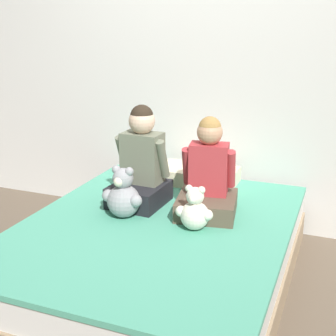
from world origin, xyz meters
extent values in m
plane|color=brown|center=(0.00, 0.00, 0.00)|extent=(14.00, 14.00, 0.00)
cube|color=silver|center=(0.00, 1.05, 1.25)|extent=(8.00, 0.06, 2.50)
cube|color=#997F60|center=(0.00, 0.00, 0.10)|extent=(1.51, 1.90, 0.20)
cube|color=silver|center=(0.00, 0.00, 0.28)|extent=(1.48, 1.86, 0.16)
cube|color=#4CA384|center=(0.00, 0.00, 0.38)|extent=(1.50, 1.88, 0.03)
cube|color=black|center=(-0.22, 0.23, 0.46)|extent=(0.34, 0.37, 0.13)
cube|color=slate|center=(-0.21, 0.28, 0.69)|extent=(0.26, 0.17, 0.32)
sphere|color=beige|center=(-0.21, 0.28, 0.92)|extent=(0.16, 0.16, 0.16)
sphere|color=#2D2319|center=(-0.21, 0.28, 0.95)|extent=(0.14, 0.14, 0.14)
cylinder|color=slate|center=(-0.35, 0.29, 0.70)|extent=(0.06, 0.14, 0.26)
cylinder|color=slate|center=(-0.07, 0.28, 0.70)|extent=(0.06, 0.14, 0.26)
cube|color=brown|center=(0.23, 0.23, 0.45)|extent=(0.40, 0.43, 0.11)
cube|color=#B23338|center=(0.22, 0.29, 0.66)|extent=(0.25, 0.18, 0.31)
sphere|color=tan|center=(0.22, 0.29, 0.89)|extent=(0.15, 0.15, 0.15)
sphere|color=#A37A42|center=(0.22, 0.29, 0.92)|extent=(0.13, 0.13, 0.13)
cylinder|color=#B23338|center=(0.09, 0.26, 0.67)|extent=(0.08, 0.15, 0.25)
cylinder|color=#B23338|center=(0.35, 0.31, 0.67)|extent=(0.08, 0.15, 0.25)
sphere|color=#939399|center=(-0.22, 0.01, 0.49)|extent=(0.20, 0.20, 0.20)
sphere|color=#939399|center=(-0.22, 0.01, 0.64)|extent=(0.12, 0.12, 0.12)
sphere|color=beige|center=(-0.22, -0.04, 0.63)|extent=(0.06, 0.06, 0.06)
sphere|color=#939399|center=(-0.26, 0.02, 0.68)|extent=(0.05, 0.05, 0.05)
sphere|color=#939399|center=(-0.17, 0.01, 0.68)|extent=(0.05, 0.05, 0.05)
sphere|color=#939399|center=(-0.31, 0.00, 0.52)|extent=(0.08, 0.08, 0.08)
sphere|color=#939399|center=(-0.12, -0.01, 0.52)|extent=(0.08, 0.08, 0.08)
sphere|color=silver|center=(0.23, 0.00, 0.48)|extent=(0.16, 0.16, 0.16)
sphere|color=silver|center=(0.23, 0.00, 0.59)|extent=(0.10, 0.10, 0.10)
sphere|color=white|center=(0.23, -0.04, 0.59)|extent=(0.05, 0.05, 0.05)
sphere|color=silver|center=(0.20, 0.00, 0.63)|extent=(0.04, 0.04, 0.04)
sphere|color=silver|center=(0.27, 0.00, 0.63)|extent=(0.04, 0.04, 0.04)
sphere|color=silver|center=(0.15, -0.02, 0.50)|extent=(0.06, 0.06, 0.06)
sphere|color=silver|center=(0.31, -0.01, 0.50)|extent=(0.06, 0.06, 0.06)
cube|color=beige|center=(0.00, 0.76, 0.45)|extent=(0.57, 0.32, 0.11)
camera|label=1|loc=(0.98, -2.30, 1.52)|focal=50.00mm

